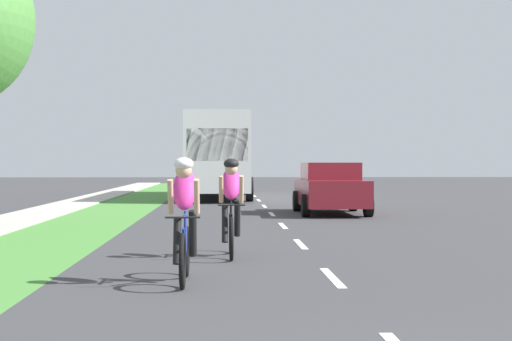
{
  "coord_description": "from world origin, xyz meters",
  "views": [
    {
      "loc": [
        -1.44,
        -3.61,
        1.51
      ],
      "look_at": [
        -0.5,
        18.98,
        1.29
      ],
      "focal_mm": 55.78,
      "sensor_mm": 36.0,
      "label": 1
    }
  ],
  "objects": [
    {
      "name": "ground_plane",
      "position": [
        0.0,
        20.0,
        0.0
      ],
      "size": [
        120.0,
        120.0,
        0.0
      ],
      "primitive_type": "plane",
      "color": "#38383A"
    },
    {
      "name": "grass_verge",
      "position": [
        -4.85,
        20.0,
        0.0
      ],
      "size": [
        2.38,
        70.0,
        0.01
      ],
      "primitive_type": "cube",
      "color": "#478438",
      "rests_on": "ground_plane"
    },
    {
      "name": "sidewalk_concrete",
      "position": [
        -6.86,
        20.0,
        0.0
      ],
      "size": [
        1.65,
        70.0,
        0.1
      ],
      "primitive_type": "cube",
      "color": "#B2ADA3",
      "rests_on": "ground_plane"
    },
    {
      "name": "lane_markings_center",
      "position": [
        0.0,
        24.0,
        0.0
      ],
      "size": [
        0.12,
        53.49,
        0.01
      ],
      "color": "white",
      "rests_on": "ground_plane"
    },
    {
      "name": "cyclist_lead",
      "position": [
        -1.92,
        6.36,
        0.81
      ],
      "size": [
        0.42,
        1.72,
        1.58
      ],
      "color": "black",
      "rests_on": "ground_plane"
    },
    {
      "name": "cyclist_trailing",
      "position": [
        -1.31,
        9.09,
        0.81
      ],
      "size": [
        0.42,
        1.72,
        1.58
      ],
      "color": "black",
      "rests_on": "ground_plane"
    },
    {
      "name": "sedan_maroon",
      "position": [
        1.75,
        19.81,
        0.77
      ],
      "size": [
        1.98,
        4.3,
        1.52
      ],
      "color": "maroon",
      "rests_on": "ground_plane"
    },
    {
      "name": "bus_white",
      "position": [
        -1.65,
        31.23,
        1.98
      ],
      "size": [
        2.78,
        11.6,
        3.48
      ],
      "color": "silver",
      "rests_on": "ground_plane"
    }
  ]
}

